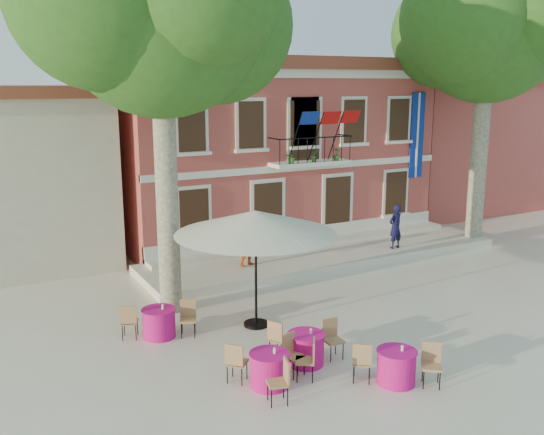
{
  "coord_description": "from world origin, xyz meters",
  "views": [
    {
      "loc": [
        -10.21,
        -14.0,
        6.48
      ],
      "look_at": [
        -0.76,
        3.5,
        2.07
      ],
      "focal_mm": 40.0,
      "sensor_mm": 36.0,
      "label": 1
    }
  ],
  "objects": [
    {
      "name": "pedestrian_navy",
      "position": [
        4.59,
        3.51,
        1.15
      ],
      "size": [
        0.68,
        0.51,
        1.7
      ],
      "primitive_type": "imported",
      "rotation": [
        0.0,
        0.0,
        3.32
      ],
      "color": "black",
      "rests_on": "terrace"
    },
    {
      "name": "pedestrian_orange",
      "position": [
        -1.3,
        4.07,
        1.12
      ],
      "size": [
        0.93,
        0.81,
        1.64
      ],
      "primitive_type": "imported",
      "rotation": [
        0.0,
        0.0,
        0.27
      ],
      "color": "#D35418",
      "rests_on": "terrace"
    },
    {
      "name": "main_building",
      "position": [
        2.0,
        9.99,
        3.78
      ],
      "size": [
        13.5,
        9.59,
        7.5
      ],
      "color": "#AA4D3D",
      "rests_on": "ground"
    },
    {
      "name": "terrace",
      "position": [
        2.0,
        4.4,
        0.15
      ],
      "size": [
        14.0,
        3.4,
        0.3
      ],
      "primitive_type": "cube",
      "color": "silver",
      "rests_on": "ground"
    },
    {
      "name": "neighbor_east",
      "position": [
        14.0,
        11.0,
        3.22
      ],
      "size": [
        9.4,
        9.4,
        6.4
      ],
      "color": "#AA4D3D",
      "rests_on": "ground"
    },
    {
      "name": "plane_tree_east",
      "position": [
        8.66,
        3.43,
        8.57
      ],
      "size": [
        5.91,
        5.91,
        11.6
      ],
      "color": "#A59E84",
      "rests_on": "ground"
    },
    {
      "name": "plane_tree_west",
      "position": [
        -4.87,
        2.09,
        8.33
      ],
      "size": [
        5.74,
        5.74,
        11.27
      ],
      "color": "#A59E84",
      "rests_on": "ground"
    },
    {
      "name": "cafe_table_3",
      "position": [
        -5.78,
        0.4,
        0.42
      ],
      "size": [
        1.93,
        1.14,
        0.95
      ],
      "color": "#C01262",
      "rests_on": "ground"
    },
    {
      "name": "ground",
      "position": [
        0.0,
        0.0,
        0.0
      ],
      "size": [
        90.0,
        90.0,
        0.0
      ],
      "primitive_type": "plane",
      "color": "beige",
      "rests_on": "ground"
    },
    {
      "name": "cafe_table_2",
      "position": [
        -4.49,
        -3.28,
        0.43
      ],
      "size": [
        1.81,
        1.81,
        0.95
      ],
      "color": "#C01262",
      "rests_on": "ground"
    },
    {
      "name": "cafe_table_0",
      "position": [
        -3.24,
        -2.76,
        0.43
      ],
      "size": [
        1.67,
        1.87,
        0.95
      ],
      "color": "#C01262",
      "rests_on": "ground"
    },
    {
      "name": "patio_umbrella",
      "position": [
        -3.2,
        -0.11,
        2.89
      ],
      "size": [
        4.33,
        4.33,
        3.22
      ],
      "color": "black",
      "rests_on": "ground"
    },
    {
      "name": "cafe_table_1",
      "position": [
        -1.97,
        -4.5,
        0.42
      ],
      "size": [
        1.78,
        1.51,
        0.95
      ],
      "color": "#C01262",
      "rests_on": "ground"
    }
  ]
}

